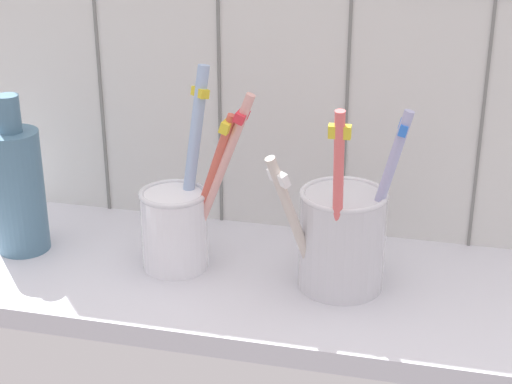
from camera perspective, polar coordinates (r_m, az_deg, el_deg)
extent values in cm
cube|color=silver|center=(78.44, 0.01, -6.33)|extent=(64.00, 22.00, 2.00)
cube|color=silver|center=(81.82, 2.01, 11.06)|extent=(64.00, 2.00, 45.00)
cube|color=gray|center=(86.62, -10.93, 11.35)|extent=(0.30, 0.20, 45.00)
cube|color=gray|center=(82.27, -2.60, 11.12)|extent=(0.30, 0.20, 45.00)
cube|color=gray|center=(79.75, 6.44, 10.62)|extent=(0.30, 0.20, 45.00)
cube|color=gray|center=(79.24, 15.78, 9.82)|extent=(0.30, 0.20, 45.00)
cylinder|color=white|center=(78.19, -5.61, -2.64)|extent=(6.20, 6.20, 7.46)
torus|color=silver|center=(76.65, -5.72, -0.13)|extent=(6.39, 6.39, 0.50)
cylinder|color=#9EB8DF|center=(77.02, -4.43, 1.80)|extent=(3.63, 3.97, 18.70)
cube|color=yellow|center=(75.40, -3.84, 6.82)|extent=(2.01, 1.92, 0.95)
cylinder|color=#D15847|center=(75.47, -3.43, -0.03)|extent=(5.92, 1.26, 15.36)
cube|color=yellow|center=(72.43, -1.99, 4.53)|extent=(1.23, 2.44, 1.18)
cylinder|color=#E3A39B|center=(75.13, -2.71, 0.67)|extent=(7.43, 1.14, 17.34)
cube|color=#E5333F|center=(72.21, -0.98, 5.23)|extent=(1.21, 2.01, 1.11)
cylinder|color=silver|center=(74.58, 5.89, -3.34)|extent=(7.66, 7.66, 8.98)
torus|color=silver|center=(72.70, 6.03, -0.17)|extent=(7.78, 7.78, 0.50)
cylinder|color=beige|center=(71.41, 2.69, -2.24)|extent=(4.86, 4.98, 13.56)
cube|color=white|center=(68.58, 1.56, 1.01)|extent=(2.38, 2.34, 1.28)
cylinder|color=#F06464|center=(69.46, 5.61, -1.11)|extent=(0.94, 3.24, 17.72)
cube|color=yellow|center=(66.05, 5.75, 4.14)|extent=(1.82, 0.84, 1.17)
cylinder|color=#A7A9D4|center=(72.10, 8.40, -0.73)|extent=(4.96, 1.21, 16.85)
cube|color=blue|center=(69.68, 10.01, 4.25)|extent=(0.99, 2.18, 1.07)
cylinder|color=slate|center=(83.35, -16.01, -0.02)|extent=(5.06, 5.06, 12.17)
cylinder|color=slate|center=(80.70, -16.62, 5.12)|extent=(2.16, 2.16, 3.56)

